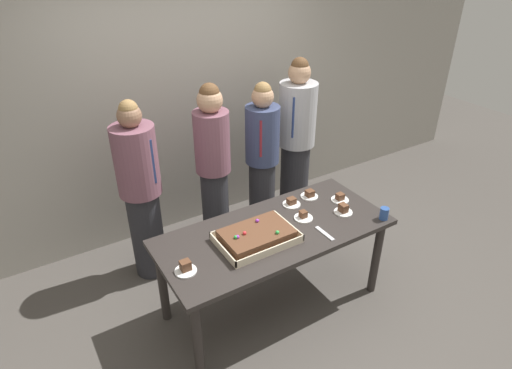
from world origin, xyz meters
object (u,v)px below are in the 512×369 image
(person_striped_tie_right, at_px, (262,160))
(person_far_right_suit, at_px, (296,141))
(plated_slice_near_right, at_px, (343,210))
(plated_slice_far_right, at_px, (310,195))
(plated_slice_center_back, at_px, (303,216))
(person_serving_front, at_px, (141,192))
(plated_slice_center_front, at_px, (186,268))
(cake_server_utensil, at_px, (325,233))
(person_green_shirt_behind, at_px, (214,170))
(plated_slice_near_left, at_px, (291,203))
(drink_cup_nearest, at_px, (384,214))
(party_table, at_px, (274,240))
(sheet_cake, at_px, (257,236))
(plated_slice_far_left, at_px, (340,198))

(person_striped_tie_right, bearing_deg, person_far_right_suit, 133.79)
(plated_slice_near_right, distance_m, person_far_right_suit, 1.16)
(plated_slice_far_right, height_order, person_far_right_suit, person_far_right_suit)
(person_striped_tie_right, bearing_deg, plated_slice_center_back, 22.14)
(person_serving_front, bearing_deg, plated_slice_center_front, -31.01)
(plated_slice_center_front, relative_size, cake_server_utensil, 0.75)
(plated_slice_near_right, xyz_separation_m, person_far_right_suit, (0.34, 1.11, 0.11))
(plated_slice_far_right, bearing_deg, plated_slice_near_right, -76.46)
(person_green_shirt_behind, height_order, person_far_right_suit, person_far_right_suit)
(plated_slice_far_right, xyz_separation_m, person_far_right_suit, (0.42, 0.77, 0.12))
(plated_slice_far_right, xyz_separation_m, plated_slice_center_back, (-0.24, -0.23, -0.00))
(person_serving_front, height_order, person_far_right_suit, person_far_right_suit)
(cake_server_utensil, bearing_deg, plated_slice_near_left, 86.71)
(plated_slice_center_back, relative_size, drink_cup_nearest, 1.50)
(plated_slice_center_front, bearing_deg, person_striped_tie_right, 39.04)
(party_table, height_order, cake_server_utensil, cake_server_utensil)
(plated_slice_far_right, bearing_deg, cake_server_utensil, -115.51)
(plated_slice_near_left, distance_m, person_far_right_suit, 1.01)
(person_far_right_suit, bearing_deg, sheet_cake, -0.01)
(plated_slice_far_left, relative_size, drink_cup_nearest, 1.50)
(plated_slice_near_left, relative_size, cake_server_utensil, 0.75)
(sheet_cake, distance_m, plated_slice_far_right, 0.77)
(plated_slice_near_right, bearing_deg, person_striped_tie_right, 96.83)
(sheet_cake, relative_size, plated_slice_center_back, 3.84)
(party_table, xyz_separation_m, person_far_right_suit, (0.94, 1.01, 0.23))
(plated_slice_near_left, height_order, plated_slice_center_front, plated_slice_center_front)
(plated_slice_far_right, bearing_deg, plated_slice_near_left, -174.39)
(drink_cup_nearest, distance_m, person_striped_tie_right, 1.31)
(plated_slice_far_right, bearing_deg, plated_slice_far_left, -44.35)
(plated_slice_near_left, distance_m, plated_slice_far_right, 0.21)
(plated_slice_far_left, xyz_separation_m, person_serving_front, (-1.43, 0.88, 0.07))
(plated_slice_center_front, relative_size, person_green_shirt_behind, 0.09)
(sheet_cake, height_order, plated_slice_center_back, sheet_cake)
(party_table, bearing_deg, plated_slice_center_back, 2.44)
(plated_slice_far_left, bearing_deg, sheet_cake, -173.26)
(drink_cup_nearest, bearing_deg, person_serving_front, 140.36)
(plated_slice_center_front, xyz_separation_m, person_green_shirt_behind, (0.71, 0.97, 0.11))
(person_serving_front, bearing_deg, sheet_cake, -0.02)
(plated_slice_center_back, bearing_deg, plated_slice_near_left, 79.77)
(person_green_shirt_behind, bearing_deg, cake_server_utensil, 25.09)
(person_far_right_suit, bearing_deg, plated_slice_far_left, 33.22)
(sheet_cake, relative_size, plated_slice_far_left, 3.84)
(cake_server_utensil, bearing_deg, party_table, 140.65)
(plated_slice_near_left, bearing_deg, cake_server_utensil, -93.29)
(party_table, distance_m, sheet_cake, 0.24)
(person_striped_tie_right, bearing_deg, plated_slice_near_left, 21.53)
(plated_slice_far_left, xyz_separation_m, person_striped_tie_right, (-0.23, 0.87, 0.05))
(party_table, relative_size, plated_slice_near_right, 12.06)
(plated_slice_near_left, relative_size, person_far_right_suit, 0.09)
(sheet_cake, relative_size, person_serving_front, 0.35)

